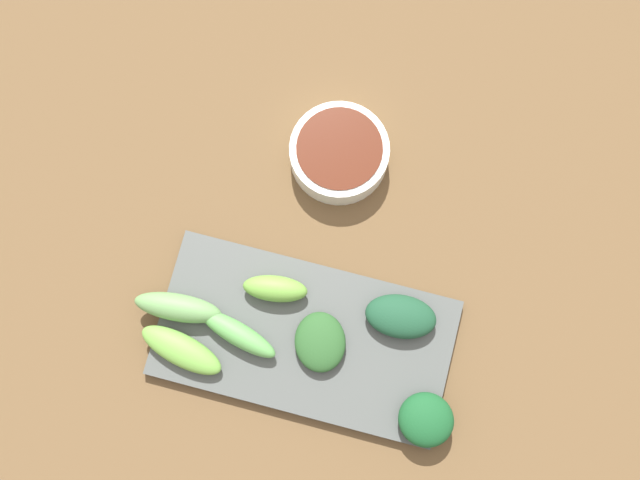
% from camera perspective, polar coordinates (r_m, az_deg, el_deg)
% --- Properties ---
extents(tabletop, '(2.10, 2.10, 0.02)m').
position_cam_1_polar(tabletop, '(0.89, -0.68, -1.94)').
color(tabletop, brown).
rests_on(tabletop, ground).
extents(sauce_bowl, '(0.10, 0.10, 0.04)m').
position_cam_1_polar(sauce_bowl, '(0.89, 1.00, 5.97)').
color(sauce_bowl, white).
rests_on(sauce_bowl, tabletop).
extents(serving_plate, '(0.15, 0.30, 0.01)m').
position_cam_1_polar(serving_plate, '(0.87, -1.03, -6.61)').
color(serving_plate, '#4B514E').
rests_on(serving_plate, tabletop).
extents(broccoli_leafy_0, '(0.07, 0.07, 0.02)m').
position_cam_1_polar(broccoli_leafy_0, '(0.85, 0.01, -6.89)').
color(broccoli_leafy_0, '#2A5828').
rests_on(broccoli_leafy_0, serving_plate).
extents(broccoli_leafy_1, '(0.05, 0.08, 0.03)m').
position_cam_1_polar(broccoli_leafy_1, '(0.85, 5.47, -5.16)').
color(broccoli_leafy_1, '#1D4C30').
rests_on(broccoli_leafy_1, serving_plate).
extents(broccoli_stalk_2, '(0.05, 0.09, 0.02)m').
position_cam_1_polar(broccoli_stalk_2, '(0.85, -5.55, -6.33)').
color(broccoli_stalk_2, '#60AD55').
rests_on(broccoli_stalk_2, serving_plate).
extents(broccoli_leafy_3, '(0.06, 0.06, 0.03)m').
position_cam_1_polar(broccoli_leafy_3, '(0.85, 7.16, -11.94)').
color(broccoli_leafy_3, '#195529').
rests_on(broccoli_leafy_3, serving_plate).
extents(broccoli_stalk_4, '(0.04, 0.09, 0.03)m').
position_cam_1_polar(broccoli_stalk_4, '(0.86, -9.56, -4.52)').
color(broccoli_stalk_4, '#69A059').
rests_on(broccoli_stalk_4, serving_plate).
extents(broccoli_stalk_5, '(0.05, 0.09, 0.02)m').
position_cam_1_polar(broccoli_stalk_5, '(0.86, -9.33, -7.34)').
color(broccoli_stalk_5, '#6CAB43').
rests_on(broccoli_stalk_5, serving_plate).
extents(broccoli_stalk_6, '(0.04, 0.07, 0.03)m').
position_cam_1_polar(broccoli_stalk_6, '(0.85, -3.04, -3.30)').
color(broccoli_stalk_6, '#70AF41').
rests_on(broccoli_stalk_6, serving_plate).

